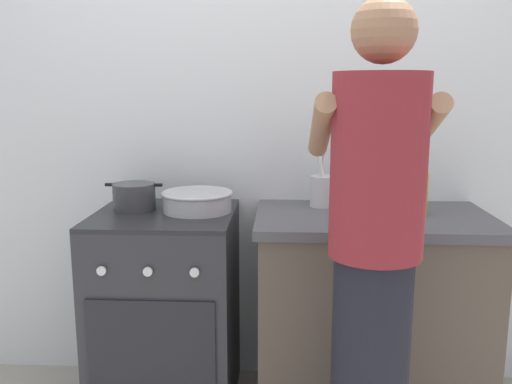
% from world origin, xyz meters
% --- Properties ---
extents(back_wall, '(3.20, 0.10, 2.50)m').
position_xyz_m(back_wall, '(0.20, 0.50, 1.25)').
color(back_wall, silver).
rests_on(back_wall, ground).
extents(countertop, '(1.00, 0.60, 0.90)m').
position_xyz_m(countertop, '(0.55, 0.15, 0.45)').
color(countertop, brown).
rests_on(countertop, ground).
extents(stove_range, '(0.60, 0.62, 0.90)m').
position_xyz_m(stove_range, '(-0.35, 0.15, 0.45)').
color(stove_range, '#2D2D33').
rests_on(stove_range, ground).
extents(pot, '(0.25, 0.19, 0.12)m').
position_xyz_m(pot, '(-0.49, 0.19, 0.96)').
color(pot, '#38383D').
rests_on(pot, stove_range).
extents(mixing_bowl, '(0.31, 0.31, 0.09)m').
position_xyz_m(mixing_bowl, '(-0.21, 0.18, 0.95)').
color(mixing_bowl, '#B7B7BC').
rests_on(mixing_bowl, stove_range).
extents(utensil_crock, '(0.10, 0.10, 0.32)m').
position_xyz_m(utensil_crock, '(0.34, 0.31, 0.99)').
color(utensil_crock, silver).
rests_on(utensil_crock, countertop).
extents(spice_bottle, '(0.04, 0.04, 0.08)m').
position_xyz_m(spice_bottle, '(0.54, 0.18, 0.94)').
color(spice_bottle, silver).
rests_on(spice_bottle, countertop).
extents(oil_bottle, '(0.07, 0.07, 0.23)m').
position_xyz_m(oil_bottle, '(0.74, 0.18, 1.00)').
color(oil_bottle, gold).
rests_on(oil_bottle, countertop).
extents(person, '(0.41, 0.50, 1.70)m').
position_xyz_m(person, '(0.46, -0.42, 0.86)').
color(person, black).
rests_on(person, ground).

